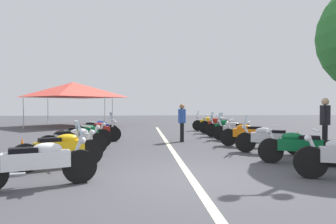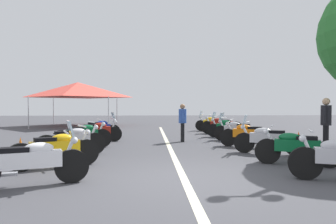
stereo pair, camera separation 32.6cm
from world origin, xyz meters
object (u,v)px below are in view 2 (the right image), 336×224
motorcycle_right_row_1 (296,147)px  motorcycle_right_row_4 (238,130)px  motorcycle_left_row_1 (56,149)px  motorcycle_left_row_2 (72,140)px  motorcycle_right_row_5 (228,128)px  traffic_cone_0 (20,148)px  motorcycle_left_row_0 (30,161)px  bystander_1 (326,120)px  motorcycle_right_row_6 (221,125)px  motorcycle_left_row_4 (96,131)px  traffic_cone_2 (299,141)px  traffic_cone_1 (317,148)px  motorcycle_right_row_3 (248,134)px  motorcycle_right_row_7 (213,123)px  motorcycle_left_row_5 (99,128)px  event_tent (78,90)px  bystander_0 (183,120)px  motorcycle_right_row_2 (268,139)px

motorcycle_right_row_1 → motorcycle_right_row_4: motorcycle_right_row_4 is taller
motorcycle_left_row_1 → motorcycle_left_row_2: size_ratio=1.03×
motorcycle_right_row_5 → traffic_cone_0: bearing=62.5°
motorcycle_left_row_0 → bystander_1: 8.76m
motorcycle_left_row_2 → motorcycle_right_row_6: motorcycle_right_row_6 is taller
bystander_1 → motorcycle_left_row_1: bearing=-124.0°
motorcycle_left_row_4 → traffic_cone_2: bearing=-39.1°
motorcycle_right_row_6 → traffic_cone_1: size_ratio=3.33×
traffic_cone_2 → motorcycle_right_row_4: bearing=32.2°
motorcycle_left_row_0 → motorcycle_right_row_4: motorcycle_left_row_0 is taller
motorcycle_right_row_3 → traffic_cone_1: 2.75m
motorcycle_left_row_0 → traffic_cone_0: bearing=93.9°
traffic_cone_1 → motorcycle_right_row_1: bearing=131.5°
motorcycle_right_row_7 → motorcycle_right_row_3: bearing=111.4°
motorcycle_left_row_2 → motorcycle_left_row_4: motorcycle_left_row_2 is taller
motorcycle_left_row_5 → motorcycle_right_row_5: size_ratio=1.01×
motorcycle_right_row_3 → motorcycle_right_row_7: (6.89, -0.12, 0.01)m
traffic_cone_2 → event_tent: event_tent is taller
motorcycle_right_row_1 → traffic_cone_2: motorcycle_right_row_1 is taller
motorcycle_right_row_7 → event_tent: (5.07, 8.94, 2.18)m
motorcycle_right_row_1 → event_tent: bearing=-34.5°
motorcycle_right_row_6 → event_tent: event_tent is taller
motorcycle_left_row_4 → motorcycle_right_row_7: (5.12, -5.85, 0.01)m
bystander_0 → motorcycle_right_row_1: bearing=-65.8°
motorcycle_right_row_4 → traffic_cone_2: bearing=157.4°
motorcycle_right_row_2 → motorcycle_right_row_5: (4.89, -0.01, 0.00)m
motorcycle_left_row_2 → motorcycle_right_row_3: motorcycle_left_row_2 is taller
traffic_cone_2 → motorcycle_left_row_5: bearing=61.5°
motorcycle_right_row_5 → bystander_0: 2.81m
motorcycle_left_row_2 → event_tent: size_ratio=0.33×
motorcycle_right_row_4 → bystander_0: (-0.01, 2.32, 0.44)m
motorcycle_right_row_6 → motorcycle_right_row_1: bearing=113.6°
motorcycle_right_row_6 → bystander_0: (-3.30, 2.39, 0.44)m
motorcycle_right_row_7 → traffic_cone_2: (-7.46, -1.47, -0.17)m
motorcycle_left_row_5 → event_tent: (8.47, 2.92, 2.19)m
motorcycle_right_row_6 → traffic_cone_1: bearing=121.6°
motorcycle_left_row_4 → motorcycle_right_row_5: bearing=-6.9°
motorcycle_right_row_2 → motorcycle_right_row_1: bearing=116.3°
motorcycle_right_row_3 → motorcycle_left_row_4: bearing=7.7°
motorcycle_right_row_3 → bystander_0: size_ratio=1.25×
motorcycle_left_row_0 → motorcycle_right_row_1: size_ratio=1.09×
traffic_cone_0 → motorcycle_left_row_0: bearing=-154.8°
motorcycle_left_row_4 → bystander_0: 3.56m
motorcycle_left_row_1 → motorcycle_left_row_5: size_ratio=0.99×
motorcycle_left_row_2 → motorcycle_right_row_7: 10.42m
motorcycle_left_row_2 → bystander_1: bearing=-25.7°
motorcycle_right_row_6 → motorcycle_left_row_1: bearing=78.7°
motorcycle_right_row_6 → traffic_cone_2: (-5.61, -1.40, -0.18)m
motorcycle_right_row_5 → motorcycle_right_row_7: (3.61, -0.01, -0.00)m
motorcycle_left_row_2 → motorcycle_right_row_5: motorcycle_right_row_5 is taller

